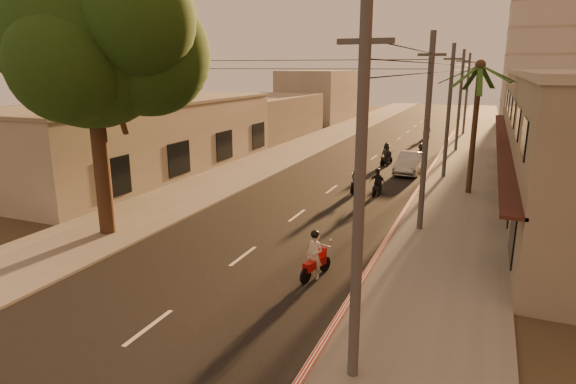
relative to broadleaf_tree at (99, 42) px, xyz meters
name	(u,v)px	position (x,y,z in m)	size (l,w,h in m)	color
ground	(218,275)	(6.61, -2.14, -8.48)	(160.00, 160.00, 0.00)	#383023
road	(356,171)	(6.61, 17.86, -8.47)	(10.00, 140.00, 0.02)	black
sidewalk_right	(463,179)	(14.11, 17.86, -8.42)	(5.00, 140.00, 0.12)	slate
sidewalk_left	(265,163)	(-0.89, 17.86, -8.42)	(5.00, 140.00, 0.12)	slate
curb_stripe	(417,192)	(11.71, 12.86, -8.38)	(0.20, 60.00, 0.20)	#B11D12
left_building	(148,137)	(-7.37, 11.86, -5.88)	(8.20, 24.20, 5.20)	#A8A498
distant_tower	(564,12)	(22.61, 53.86, 5.52)	(12.10, 12.10, 28.00)	#B7B5B2
broadleaf_tree	(99,42)	(0.00, 0.00, 0.00)	(9.60, 8.70, 12.10)	black
palm_tree	(480,73)	(14.61, 13.86, -1.33)	(5.00, 5.00, 8.20)	black
utility_poles	(451,82)	(12.81, 17.86, -1.94)	(1.20, 48.26, 9.00)	#38383A
filler_right	(542,110)	(20.61, 42.86, -5.48)	(8.00, 14.00, 6.00)	#A8A498
filler_left_near	(265,117)	(-7.39, 31.86, -6.28)	(8.00, 14.00, 4.40)	#A8A498
filler_left_far	(319,96)	(-7.39, 49.86, -4.98)	(8.00, 14.00, 7.00)	#A8A498
scooter_red	(315,257)	(9.99, -0.96, -7.66)	(0.91, 1.84, 1.85)	black
scooter_mid_a	(358,179)	(8.27, 11.79, -7.63)	(1.10, 1.88, 1.86)	black
scooter_mid_b	(377,183)	(9.56, 11.45, -7.72)	(0.99, 1.73, 1.70)	black
scooter_far_a	(386,155)	(8.22, 20.81, -7.65)	(1.14, 1.79, 1.81)	black
scooter_far_b	(421,154)	(10.55, 22.99, -7.76)	(1.06, 1.60, 1.56)	black
parked_car	(411,163)	(10.43, 18.64, -7.71)	(1.84, 4.70, 1.52)	#9FA1A7
scooter_far_c	(427,131)	(9.35, 37.11, -7.66)	(0.95, 1.84, 1.81)	black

